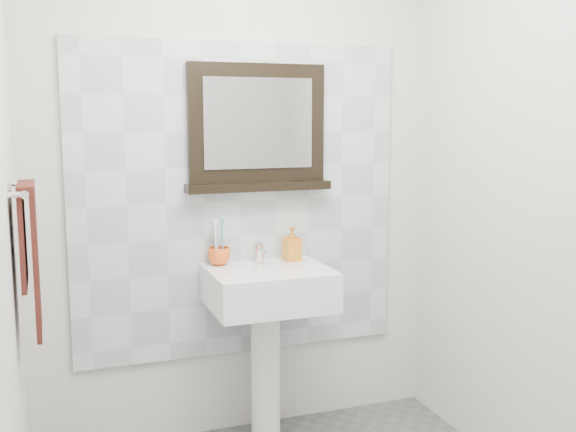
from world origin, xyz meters
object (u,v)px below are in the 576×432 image
Objects in this scene: framed_mirror at (257,131)px; hand_towel at (30,247)px; pedestal_sink at (268,307)px; toothbrush_cup at (219,256)px; soap_dispenser at (292,244)px.

framed_mirror reaches higher than hand_towel.
pedestal_sink is 1.36× the size of framed_mirror.
toothbrush_cup is 0.62m from framed_mirror.
soap_dispenser is at bearing 20.83° from hand_towel.
toothbrush_cup is 0.19× the size of hand_towel.
toothbrush_cup is 0.15× the size of framed_mirror.
framed_mirror is (-0.15, 0.07, 0.54)m from soap_dispenser.
soap_dispenser is 0.57m from framed_mirror.
framed_mirror is 1.21m from hand_towel.
pedestal_sink is 0.83m from framed_mirror.
framed_mirror is at bearing 26.90° from hand_towel.
pedestal_sink is at bearing 18.17° from hand_towel.
pedestal_sink is 0.33m from toothbrush_cup.
hand_towel is (-1.17, -0.45, 0.15)m from soap_dispenser.
toothbrush_cup is at bearing 169.23° from soap_dispenser.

